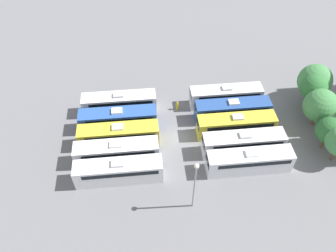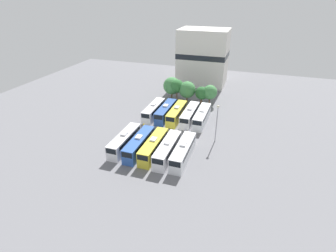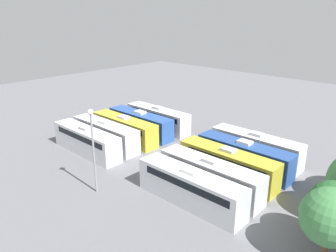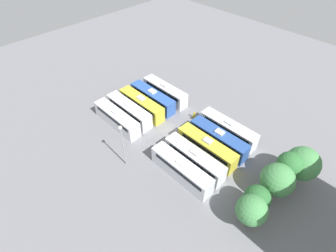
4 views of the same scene
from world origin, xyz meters
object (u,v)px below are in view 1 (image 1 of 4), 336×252
worker_person (177,106)px  tree_1 (314,87)px  bus_0 (120,103)px  tree_0 (315,81)px  bus_8 (243,143)px  bus_5 (226,96)px  bus_2 (119,135)px  bus_9 (249,161)px  light_pole (195,180)px  bus_3 (117,152)px  tree_3 (330,130)px  bus_6 (232,110)px  tree_2 (320,106)px  bus_7 (236,125)px  bus_4 (119,171)px  bus_1 (118,119)px

worker_person → tree_1: tree_1 is taller
bus_0 → tree_0: bearing=88.7°
bus_8 → tree_0: tree_0 is taller
tree_1 → worker_person: bearing=-96.0°
bus_5 → bus_8: 10.15m
bus_2 → bus_5: bearing=111.3°
tree_1 → bus_8: bearing=-59.5°
bus_9 → light_pole: size_ratio=1.30×
bus_3 → worker_person: bus_3 is taller
tree_3 → tree_1: bearing=175.5°
bus_9 → tree_3: (-2.72, 11.96, 1.87)m
bus_3 → light_pole: bearing=48.6°
bus_2 → bus_6: size_ratio=1.00×
bus_3 → bus_8: 18.11m
tree_2 → tree_3: bearing=-6.4°
tree_1 → bus_7: bearing=-73.2°
bus_4 → bus_6: 20.40m
bus_3 → light_pole: size_ratio=1.30×
bus_1 → bus_9: same height
bus_2 → bus_1: bearing=-178.1°
bus_6 → worker_person: (-2.89, -8.41, -1.02)m
bus_2 → tree_2: 30.43m
bus_3 → tree_0: bearing=106.3°
bus_7 → tree_2: 12.89m
bus_6 → bus_8: size_ratio=1.00×
bus_0 → worker_person: (0.55, 9.32, -1.02)m
bus_4 → bus_7: size_ratio=1.00×
bus_4 → tree_1: size_ratio=1.71×
bus_7 → worker_person: 10.29m
worker_person → bus_6: bearing=71.0°
bus_7 → light_pole: size_ratio=1.30×
bus_4 → bus_9: same height
bus_5 → bus_4: bearing=-52.9°
light_pole → bus_2: bearing=-141.3°
bus_8 → bus_9: same height
bus_1 → tree_1: 30.71m
tree_3 → bus_3: bearing=-91.3°
bus_5 → tree_2: 14.34m
bus_2 → tree_2: tree_2 is taller
bus_2 → worker_person: 11.40m
bus_1 → tree_2: tree_2 is taller
bus_9 → bus_0: bearing=-127.1°
bus_6 → bus_9: bearing=0.1°
bus_1 → bus_3: (6.46, -0.16, 0.00)m
bus_3 → bus_7: same height
bus_1 → tree_0: tree_0 is taller
bus_5 → light_pole: 20.59m
tree_1 → tree_3: size_ratio=1.22×
bus_8 → tree_1: (-7.42, 12.60, 2.99)m
bus_3 → tree_2: (-3.97, 30.60, 2.27)m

